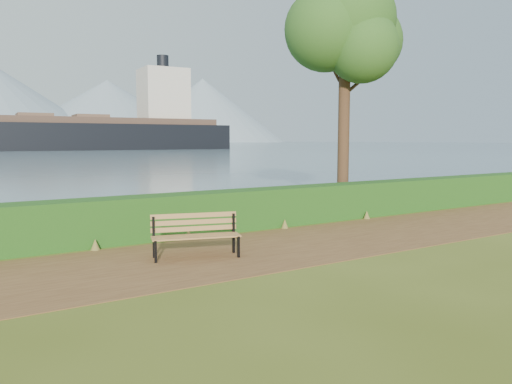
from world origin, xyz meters
TOP-DOWN VIEW (x-y plane):
  - ground at (0.00, 0.00)m, footprint 140.00×140.00m
  - path at (0.00, 0.30)m, footprint 40.00×3.40m
  - hedge at (0.00, 2.60)m, footprint 32.00×0.85m
  - bench at (-1.70, 0.42)m, footprint 1.76×0.95m
  - tree at (4.97, 3.62)m, footprint 4.02×3.37m
  - cargo_ship at (16.80, 105.93)m, footprint 80.37×16.82m

SIDE VIEW (x-z plane):
  - ground at x=0.00m, z-range 0.00..0.00m
  - path at x=0.00m, z-range 0.00..0.01m
  - bench at x=-1.70m, z-range 0.06..0.91m
  - hedge at x=0.00m, z-range 0.00..1.00m
  - cargo_ship at x=16.80m, z-range -8.50..15.73m
  - tree at x=4.97m, z-range 1.88..9.62m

